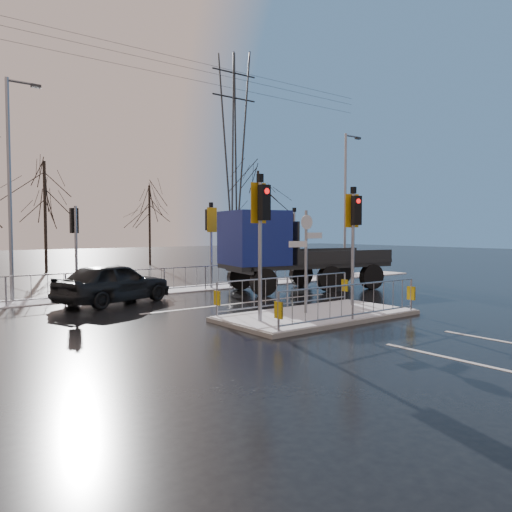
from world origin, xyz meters
TOP-DOWN VIEW (x-y plane):
  - ground at (0.00, 0.00)m, footprint 120.00×120.00m
  - snow_verge at (0.00, 8.60)m, footprint 30.00×2.00m
  - lane_markings at (0.00, -0.33)m, footprint 8.00×11.38m
  - traffic_island at (-0.01, 0.01)m, footprint 6.00×3.04m
  - far_kerb_fixtures at (0.29, 8.09)m, footprint 18.00×0.65m
  - car_far_lane at (-3.75, 6.54)m, footprint 4.70×3.05m
  - flatbed_truck at (3.14, 5.73)m, footprint 7.78×4.14m
  - tree_far_a at (-2.00, 22.00)m, footprint 3.75×3.75m
  - tree_far_b at (6.00, 24.00)m, footprint 3.25×3.25m
  - tree_far_c at (14.00, 21.00)m, footprint 4.00×4.00m
  - street_lamp_right at (10.57, 8.50)m, footprint 1.25×0.18m
  - street_lamp_left at (-6.43, 9.50)m, footprint 1.25×0.18m
  - pylon_wires at (16.88, 30.00)m, footprint 70.00×2.38m

SIDE VIEW (x-z plane):
  - ground at x=0.00m, z-range 0.00..0.00m
  - lane_markings at x=0.00m, z-range 0.00..0.01m
  - snow_verge at x=0.00m, z-range 0.00..0.04m
  - traffic_island at x=-0.01m, z-range -1.68..2.47m
  - car_far_lane at x=-3.75m, z-range 0.00..1.49m
  - far_kerb_fixtures at x=0.29m, z-range -0.90..2.93m
  - flatbed_truck at x=3.14m, z-range 0.11..3.53m
  - tree_far_b at x=6.00m, z-range 1.11..7.25m
  - street_lamp_right at x=10.57m, z-range 0.39..8.39m
  - street_lamp_left at x=-6.43m, z-range 0.39..8.59m
  - tree_far_a at x=-2.00m, z-range 1.28..8.36m
  - tree_far_c at x=14.00m, z-range 1.37..8.92m
  - pylon_wires at x=16.88m, z-range 1.05..21.02m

